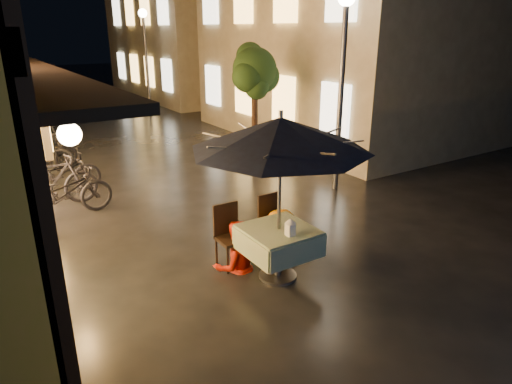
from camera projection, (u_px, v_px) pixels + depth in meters
ground at (278, 256)px, 7.37m from camera, size 90.00×90.00×0.00m
east_building_near at (352, 30)px, 15.16m from camera, size 7.30×9.30×6.80m
east_building_far at (200, 24)px, 24.20m from camera, size 7.30×10.30×7.30m
street_tree at (255, 73)px, 11.35m from camera, size 1.43×1.20×3.15m
streetlamp_near at (343, 56)px, 9.49m from camera, size 0.36×0.36×4.23m
streetlamp_far at (145, 42)px, 19.01m from camera, size 0.36×0.36×4.23m
cafe_table at (278, 241)px, 6.55m from camera, size 0.99×0.99×0.78m
patio_umbrella at (280, 134)px, 6.02m from camera, size 2.48×2.48×2.46m
cafe_chair_left at (229, 232)px, 6.95m from camera, size 0.42×0.42×0.97m
cafe_chair_right at (272, 221)px, 7.36m from camera, size 0.42×0.42×0.97m
table_lantern at (290, 226)px, 6.22m from camera, size 0.16×0.16×0.25m
person_orange at (235, 223)px, 6.76m from camera, size 0.79×0.65×1.49m
person_yellow at (281, 211)px, 7.13m from camera, size 1.02×0.63×1.53m
bicycle_0 at (63, 193)px, 8.70m from camera, size 1.95×0.87×0.99m
bicycle_1 at (52, 183)px, 9.13m from camera, size 1.86×0.66×1.10m
bicycle_2 at (59, 173)px, 10.03m from camera, size 1.79×0.69×0.93m
bicycle_3 at (47, 155)px, 11.34m from camera, size 1.73×1.06×1.01m
bicycle_4 at (36, 155)px, 11.43m from camera, size 1.87×1.09×0.93m
bicycle_5 at (40, 140)px, 12.66m from camera, size 1.88×0.86×1.09m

